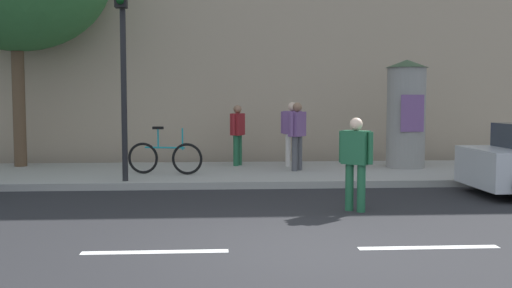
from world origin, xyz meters
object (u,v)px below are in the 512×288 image
Objects in this scene: pedestrian_in_light_jacket at (297,130)px; traffic_light at (122,41)px; pedestrian_tallest at (356,157)px; pedestrian_in_red_top at (238,131)px; bicycle_leaning at (165,157)px; pedestrian_near_pole at (292,129)px; poster_column at (406,113)px.

traffic_light is at bearing -156.38° from pedestrian_in_light_jacket.
pedestrian_in_light_jacket is at bearing 94.99° from pedestrian_tallest.
pedestrian_tallest is 5.89m from pedestrian_in_red_top.
pedestrian_tallest reaches higher than bicycle_leaning.
bicycle_leaning is at bearing -156.58° from pedestrian_near_pole.
bicycle_leaning is (-5.92, -0.98, -0.98)m from poster_column.
pedestrian_in_light_jacket is (-0.39, 4.44, 0.21)m from pedestrian_tallest.
pedestrian_in_red_top is (-1.78, 5.62, 0.14)m from pedestrian_tallest.
pedestrian_near_pole is (3.84, 2.54, -1.94)m from traffic_light.
pedestrian_in_red_top is at bearing 170.86° from poster_column.
traffic_light is 4.62m from pedestrian_in_light_jacket.
pedestrian_tallest is at bearing -33.10° from traffic_light.
bicycle_leaning is at bearing -171.17° from pedestrian_in_light_jacket.
pedestrian_tallest is at bearing -48.53° from bicycle_leaning.
traffic_light is at bearing -121.52° from bicycle_leaning.
traffic_light is 4.27m from pedestrian_in_red_top.
pedestrian_near_pole is at bearing -12.87° from pedestrian_in_red_top.
pedestrian_in_light_jacket is at bearing 8.83° from bicycle_leaning.
traffic_light reaches higher than pedestrian_near_pole.
pedestrian_in_light_jacket is at bearing -169.91° from poster_column.
traffic_light is 5.49m from pedestrian_tallest.
pedestrian_tallest is at bearing -85.01° from pedestrian_in_light_jacket.
pedestrian_in_light_jacket reaches higher than bicycle_leaning.
poster_column is 4.28m from pedestrian_in_red_top.
traffic_light is 1.60× the size of poster_column.
pedestrian_in_light_jacket reaches higher than pedestrian_tallest.
pedestrian_in_red_top is at bearing 139.74° from pedestrian_in_light_jacket.
traffic_light reaches higher than pedestrian_in_red_top.
pedestrian_near_pole is at bearing 23.42° from bicycle_leaning.
poster_column is 6.08m from bicycle_leaning.
bicycle_leaning is at bearing -170.57° from poster_column.
pedestrian_near_pole is at bearing 172.72° from poster_column.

